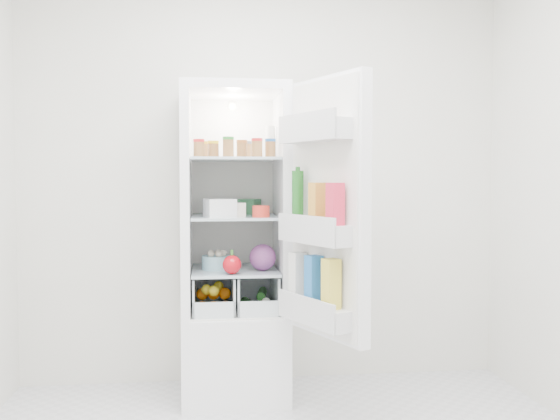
{
  "coord_description": "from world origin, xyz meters",
  "views": [
    {
      "loc": [
        -0.36,
        -2.41,
        1.26
      ],
      "look_at": [
        0.04,
        0.95,
        1.1
      ],
      "focal_mm": 40.0,
      "sensor_mm": 36.0,
      "label": 1
    }
  ],
  "objects": [
    {
      "name": "mushroom_bowl",
      "position": [
        -0.3,
        1.18,
        0.79
      ],
      "size": [
        0.2,
        0.2,
        0.08
      ],
      "primitive_type": "cylinder",
      "rotation": [
        0.0,
        0.0,
        -0.19
      ],
      "color": "#97D2E1",
      "rests_on": "shelf_low"
    },
    {
      "name": "refrigerator",
      "position": [
        -0.2,
        1.25,
        0.67
      ],
      "size": [
        0.6,
        0.6,
        1.8
      ],
      "color": "white",
      "rests_on": "ground"
    },
    {
      "name": "shelf_low",
      "position": [
        -0.2,
        1.19,
        0.74
      ],
      "size": [
        0.49,
        0.53,
        0.01
      ],
      "primitive_type": "cube",
      "color": "#A4B6C1",
      "rests_on": "refrigerator"
    },
    {
      "name": "tub_green",
      "position": [
        -0.11,
        1.37,
        1.1
      ],
      "size": [
        0.16,
        0.19,
        0.09
      ],
      "primitive_type": "cube",
      "rotation": [
        0.0,
        0.0,
        -0.39
      ],
      "color": "#3C8452",
      "rests_on": "shelf_mid"
    },
    {
      "name": "tub_white",
      "position": [
        -0.29,
        1.08,
        1.11
      ],
      "size": [
        0.19,
        0.19,
        0.1
      ],
      "primitive_type": "cube",
      "rotation": [
        0.0,
        0.0,
        0.24
      ],
      "color": "silver",
      "rests_on": "shelf_mid"
    },
    {
      "name": "citrus_pile",
      "position": [
        -0.32,
        1.13,
        0.59
      ],
      "size": [
        0.2,
        0.24,
        0.16
      ],
      "color": "orange",
      "rests_on": "refrigerator"
    },
    {
      "name": "crisper_right",
      "position": [
        -0.08,
        1.19,
        0.61
      ],
      "size": [
        0.23,
        0.46,
        0.22
      ],
      "primitive_type": null,
      "color": "silver",
      "rests_on": "refrigerator"
    },
    {
      "name": "foil_tray",
      "position": [
        -0.26,
        1.32,
        1.08
      ],
      "size": [
        0.18,
        0.14,
        0.04
      ],
      "primitive_type": "cube",
      "rotation": [
        0.0,
        0.0,
        -0.07
      ],
      "color": "silver",
      "rests_on": "shelf_mid"
    },
    {
      "name": "veg_pile",
      "position": [
        -0.07,
        1.18,
        0.56
      ],
      "size": [
        0.16,
        0.3,
        0.1
      ],
      "color": "#1E521B",
      "rests_on": "refrigerator"
    },
    {
      "name": "tub_cream",
      "position": [
        -0.22,
        1.1,
        1.1
      ],
      "size": [
        0.16,
        0.16,
        0.08
      ],
      "primitive_type": "cube",
      "rotation": [
        0.0,
        0.0,
        0.27
      ],
      "color": "silver",
      "rests_on": "shelf_mid"
    },
    {
      "name": "fridge_door",
      "position": [
        0.22,
        0.63,
        1.09
      ],
      "size": [
        0.38,
        0.57,
        1.3
      ],
      "rotation": [
        0.0,
        0.0,
        1.98
      ],
      "color": "white",
      "rests_on": "refrigerator"
    },
    {
      "name": "room_walls",
      "position": [
        0.0,
        0.0,
        1.59
      ],
      "size": [
        3.02,
        3.02,
        2.61
      ],
      "color": "silver",
      "rests_on": "ground"
    },
    {
      "name": "shelf_top",
      "position": [
        -0.2,
        1.19,
        1.38
      ],
      "size": [
        0.49,
        0.53,
        0.02
      ],
      "primitive_type": "cube",
      "color": "#A4B6C1",
      "rests_on": "refrigerator"
    },
    {
      "name": "crisper_left",
      "position": [
        -0.32,
        1.19,
        0.61
      ],
      "size": [
        0.23,
        0.46,
        0.22
      ],
      "primitive_type": null,
      "color": "silver",
      "rests_on": "refrigerator"
    },
    {
      "name": "bell_pepper",
      "position": [
        -0.22,
        0.99,
        0.8
      ],
      "size": [
        0.1,
        0.1,
        0.1
      ],
      "primitive_type": "sphere",
      "color": "#B80B15",
      "rests_on": "shelf_low"
    },
    {
      "name": "condiment_jars",
      "position": [
        -0.21,
        1.13,
        1.43
      ],
      "size": [
        0.46,
        0.34,
        0.08
      ],
      "color": "#B21919",
      "rests_on": "shelf_top"
    },
    {
      "name": "tin_red",
      "position": [
        -0.06,
        1.02,
        1.09
      ],
      "size": [
        0.12,
        0.12,
        0.06
      ],
      "primitive_type": "cylinder",
      "rotation": [
        0.0,
        0.0,
        -0.33
      ],
      "color": "red",
      "rests_on": "shelf_mid"
    },
    {
      "name": "squeeze_bottle",
      "position": [
        0.01,
        1.25,
        1.48
      ],
      "size": [
        0.06,
        0.06,
        0.19
      ],
      "primitive_type": "cylinder",
      "rotation": [
        0.0,
        0.0,
        0.06
      ],
      "color": "silver",
      "rests_on": "shelf_top"
    },
    {
      "name": "shelf_mid",
      "position": [
        -0.2,
        1.19,
        1.05
      ],
      "size": [
        0.49,
        0.53,
        0.02
      ],
      "primitive_type": "cube",
      "color": "#A4B6C1",
      "rests_on": "refrigerator"
    },
    {
      "name": "red_cabbage",
      "position": [
        -0.05,
        1.1,
        0.82
      ],
      "size": [
        0.15,
        0.15,
        0.15
      ],
      "primitive_type": "sphere",
      "color": "#5B2263",
      "rests_on": "shelf_low"
    }
  ]
}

